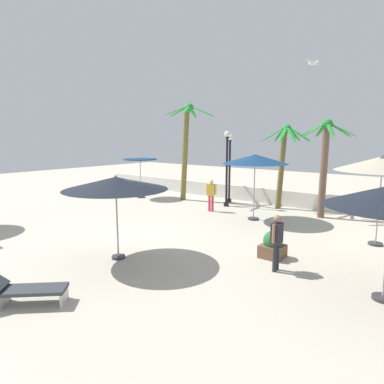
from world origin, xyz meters
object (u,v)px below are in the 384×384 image
object	(u,v)px
lamp_post_0	(227,162)
patio_umbrella_4	(116,183)
palm_tree_1	(283,154)
lamp_post_1	(230,162)
palm_tree_2	(325,157)
palm_tree_0	(186,141)
patio_umbrella_0	(383,164)
patio_umbrella_3	(255,159)
patio_umbrella_1	(140,162)
guest_1	(277,237)
lounge_chair_0	(22,288)
guest_0	(211,192)
seagull_0	(313,63)
planter	(273,246)

from	to	relation	value
lamp_post_0	patio_umbrella_4	bearing A→B (deg)	-79.12
palm_tree_1	lamp_post_1	xyz separation A→B (m)	(-3.10, -0.21, -0.52)
palm_tree_2	palm_tree_0	bearing A→B (deg)	-175.76
patio_umbrella_4	palm_tree_0	size ratio (longest dim) A/B	0.56
palm_tree_2	patio_umbrella_0	bearing A→B (deg)	-46.51
patio_umbrella_3	lamp_post_0	size ratio (longest dim) A/B	0.74
patio_umbrella_1	guest_1	bearing A→B (deg)	-25.92
lounge_chair_0	guest_0	bearing A→B (deg)	102.22
patio_umbrella_1	lamp_post_1	size ratio (longest dim) A/B	0.64
guest_0	seagull_0	distance (m)	7.56
patio_umbrella_0	planter	distance (m)	4.77
palm_tree_0	palm_tree_1	xyz separation A→B (m)	(5.45, 1.25, -0.65)
palm_tree_1	patio_umbrella_3	bearing A→B (deg)	-90.30
patio_umbrella_3	planter	distance (m)	5.42
lamp_post_0	patio_umbrella_3	bearing A→B (deg)	-34.22
patio_umbrella_1	palm_tree_0	world-z (taller)	palm_tree_0
palm_tree_2	lounge_chair_0	bearing A→B (deg)	-101.44
patio_umbrella_0	lamp_post_1	xyz separation A→B (m)	(-8.18, 3.43, -0.50)
patio_umbrella_0	palm_tree_0	world-z (taller)	palm_tree_0
palm_tree_2	lamp_post_0	size ratio (longest dim) A/B	1.12
palm_tree_0	lamp_post_0	world-z (taller)	palm_tree_0
palm_tree_1	lamp_post_0	distance (m)	2.95
patio_umbrella_3	guest_0	xyz separation A→B (m)	(-2.54, 0.22, -1.77)
patio_umbrella_0	seagull_0	distance (m)	4.28
lamp_post_1	planter	bearing A→B (deg)	-49.16
patio_umbrella_0	seagull_0	bearing A→B (deg)	-172.92
lounge_chair_0	patio_umbrella_4	bearing A→B (deg)	101.42
patio_umbrella_4	palm_tree_1	xyz separation A→B (m)	(0.93, 10.08, 0.51)
patio_umbrella_1	lamp_post_1	distance (m)	5.56
planter	patio_umbrella_4	bearing A→B (deg)	-140.60
patio_umbrella_1	patio_umbrella_4	distance (m)	10.65
patio_umbrella_3	lamp_post_1	xyz separation A→B (m)	(-3.09, 2.82, -0.41)
palm_tree_1	palm_tree_2	xyz separation A→B (m)	(2.27, -0.68, -0.01)
patio_umbrella_3	lounge_chair_0	xyz separation A→B (m)	(-0.26, -10.26, -2.35)
patio_umbrella_3	lounge_chair_0	size ratio (longest dim) A/B	1.73
patio_umbrella_4	lounge_chair_0	bearing A→B (deg)	-78.58
palm_tree_0	guest_1	size ratio (longest dim) A/B	3.50
palm_tree_1	seagull_0	size ratio (longest dim) A/B	3.61
seagull_0	lounge_chair_0	bearing A→B (deg)	-107.39
seagull_0	patio_umbrella_4	bearing A→B (deg)	-120.25
lamp_post_0	planter	bearing A→B (deg)	-46.82
palm_tree_1	guest_0	bearing A→B (deg)	-132.27
patio_umbrella_0	patio_umbrella_3	size ratio (longest dim) A/B	1.04
planter	patio_umbrella_0	bearing A→B (deg)	55.91
palm_tree_0	planter	world-z (taller)	palm_tree_0
palm_tree_1	planter	xyz separation A→B (m)	(2.79, -7.03, -2.47)
patio_umbrella_4	guest_0	distance (m)	7.58
patio_umbrella_3	lamp_post_0	bearing A→B (deg)	145.78
patio_umbrella_1	lamp_post_0	size ratio (longest dim) A/B	0.62
palm_tree_2	seagull_0	bearing A→B (deg)	-83.41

